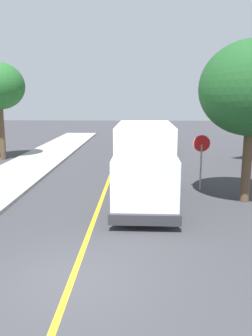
% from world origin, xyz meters
% --- Properties ---
extents(ground_plane, '(120.00, 120.00, 0.00)m').
position_xyz_m(ground_plane, '(0.00, 0.00, 0.00)').
color(ground_plane, '#38383D').
extents(centre_line_yellow, '(0.16, 56.00, 0.01)m').
position_xyz_m(centre_line_yellow, '(0.00, 10.00, 0.00)').
color(centre_line_yellow, gold).
rests_on(centre_line_yellow, ground).
extents(box_truck, '(2.48, 7.21, 3.20)m').
position_xyz_m(box_truck, '(1.86, 7.05, 1.77)').
color(box_truck, white).
rests_on(box_truck, ground).
extents(parked_car_near, '(1.90, 4.44, 1.67)m').
position_xyz_m(parked_car_near, '(1.70, 13.08, 0.79)').
color(parked_car_near, '#B7B7BC').
rests_on(parked_car_near, ground).
extents(parked_car_mid, '(1.83, 4.41, 1.67)m').
position_xyz_m(parked_car_mid, '(2.43, 20.40, 0.79)').
color(parked_car_mid, black).
rests_on(parked_car_mid, ground).
extents(parked_car_far, '(1.88, 4.43, 1.67)m').
position_xyz_m(parked_car_far, '(2.37, 27.63, 0.79)').
color(parked_car_far, '#2D4793').
rests_on(parked_car_far, ground).
extents(stop_sign, '(0.80, 0.10, 2.65)m').
position_xyz_m(stop_sign, '(4.54, 8.52, 1.86)').
color(stop_sign, gray).
rests_on(stop_sign, ground).
extents(street_tree_far_side, '(4.25, 4.25, 6.62)m').
position_xyz_m(street_tree_far_side, '(6.12, 6.79, 4.69)').
color(street_tree_far_side, brown).
rests_on(street_tree_far_side, ground).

